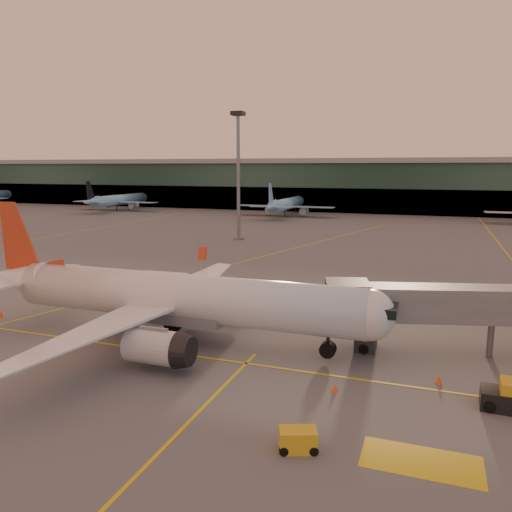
% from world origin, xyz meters
% --- Properties ---
extents(ground, '(600.00, 600.00, 0.00)m').
position_xyz_m(ground, '(0.00, 0.00, 0.00)').
color(ground, '#4C4F54').
rests_on(ground, ground).
extents(taxi_markings, '(100.12, 173.00, 0.01)m').
position_xyz_m(taxi_markings, '(-7.32, 44.49, 0.01)').
color(taxi_markings, gold).
rests_on(taxi_markings, ground).
extents(terminal, '(400.00, 20.00, 17.60)m').
position_xyz_m(terminal, '(0.00, 141.79, 8.76)').
color(terminal, '#19382D').
rests_on(terminal, ground).
extents(mast_west_near, '(2.40, 2.40, 25.60)m').
position_xyz_m(mast_west_near, '(-20.00, 66.00, 14.86)').
color(mast_west_near, slate).
rests_on(mast_west_near, ground).
extents(distant_aircraft_row, '(225.00, 34.00, 13.00)m').
position_xyz_m(distant_aircraft_row, '(-53.75, 118.00, 0.00)').
color(distant_aircraft_row, '#7EB1D3').
rests_on(distant_aircraft_row, ground).
extents(main_airplane, '(38.21, 34.32, 11.56)m').
position_xyz_m(main_airplane, '(-3.03, 7.61, 3.76)').
color(main_airplane, silver).
rests_on(main_airplane, ground).
extents(jet_bridge, '(26.63, 9.98, 5.77)m').
position_xyz_m(jet_bridge, '(23.93, 13.32, 3.99)').
color(jet_bridge, slate).
rests_on(jet_bridge, ground).
extents(catering_truck, '(5.13, 2.47, 3.90)m').
position_xyz_m(catering_truck, '(-8.33, 15.48, 2.22)').
color(catering_truck, red).
rests_on(catering_truck, ground).
extents(gpu_cart, '(2.30, 1.82, 1.18)m').
position_xyz_m(gpu_cart, '(11.81, -5.12, 0.57)').
color(gpu_cart, gold).
rests_on(gpu_cart, ground).
extents(cone_nose, '(0.44, 0.44, 0.56)m').
position_xyz_m(cone_nose, '(18.84, 6.21, 0.27)').
color(cone_nose, '#FF520D').
rests_on(cone_nose, ground).
extents(cone_tail, '(0.50, 0.50, 0.64)m').
position_xyz_m(cone_tail, '(-22.36, 7.94, 0.31)').
color(cone_tail, '#FF520D').
rests_on(cone_tail, ground).
extents(cone_wing_left, '(0.50, 0.50, 0.63)m').
position_xyz_m(cone_wing_left, '(-4.34, 25.62, 0.30)').
color(cone_wing_left, '#FF520D').
rests_on(cone_wing_left, ground).
extents(cone_fwd, '(0.41, 0.41, 0.52)m').
position_xyz_m(cone_fwd, '(12.29, 2.60, 0.25)').
color(cone_fwd, '#FF520D').
rests_on(cone_fwd, ground).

